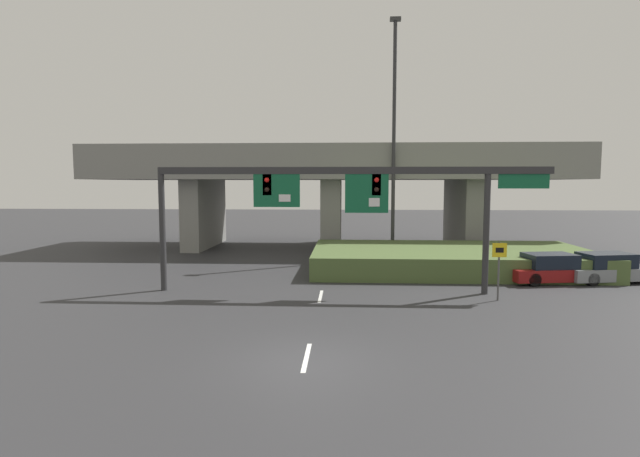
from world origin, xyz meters
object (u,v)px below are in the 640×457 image
object	(u,v)px
parked_sedan_mid_right	(608,269)
highway_light_pole_near	(394,134)
parked_sedan_near_right	(551,269)
signal_gantry	(343,190)
speed_limit_sign	(499,262)

from	to	relation	value
parked_sedan_mid_right	highway_light_pole_near	bearing A→B (deg)	131.20
parked_sedan_near_right	highway_light_pole_near	bearing A→B (deg)	122.61
parked_sedan_near_right	signal_gantry	bearing A→B (deg)	-174.12
signal_gantry	highway_light_pole_near	world-z (taller)	highway_light_pole_near
highway_light_pole_near	signal_gantry	bearing A→B (deg)	-106.65
signal_gantry	parked_sedan_near_right	distance (m)	11.55
speed_limit_sign	parked_sedan_mid_right	bearing A→B (deg)	33.07
speed_limit_sign	highway_light_pole_near	xyz separation A→B (m)	(-3.36, 12.18, 6.55)
highway_light_pole_near	speed_limit_sign	bearing A→B (deg)	-74.59
highway_light_pole_near	parked_sedan_near_right	distance (m)	13.18
highway_light_pole_near	parked_sedan_mid_right	bearing A→B (deg)	-37.62
speed_limit_sign	signal_gantry	bearing A→B (deg)	168.94
speed_limit_sign	highway_light_pole_near	distance (m)	14.23
speed_limit_sign	highway_light_pole_near	size ratio (longest dim) A/B	0.16
signal_gantry	highway_light_pole_near	size ratio (longest dim) A/B	1.13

